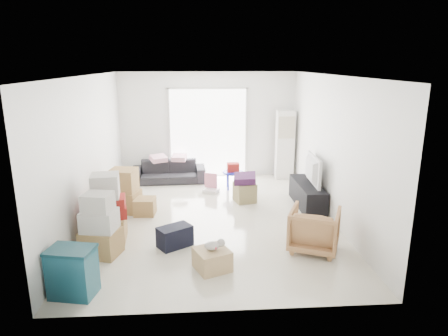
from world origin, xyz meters
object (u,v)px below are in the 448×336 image
object	(u,v)px
storage_bins	(73,272)
wood_crate	(212,259)
ac_tower	(285,145)
kids_table	(233,171)
sofa	(169,168)
television	(308,180)
armchair	(314,227)
tv_console	(307,195)
ottoman	(245,192)

from	to	relation	value
storage_bins	wood_crate	distance (m)	1.90
storage_bins	ac_tower	bearing A→B (deg)	53.35
kids_table	storage_bins	bearing A→B (deg)	-119.41
ac_tower	sofa	world-z (taller)	ac_tower
television	armchair	distance (m)	2.06
television	kids_table	bearing A→B (deg)	51.28
ac_tower	sofa	bearing A→B (deg)	-177.10
television	armchair	size ratio (longest dim) A/B	1.34
ac_tower	sofa	xyz separation A→B (m)	(-2.96, -0.15, -0.52)
television	armchair	world-z (taller)	armchair
kids_table	ac_tower	bearing A→B (deg)	30.66
tv_console	sofa	bearing A→B (deg)	147.08
ac_tower	storage_bins	world-z (taller)	ac_tower
wood_crate	sofa	bearing A→B (deg)	101.62
armchair	wood_crate	distance (m)	1.74
ac_tower	tv_console	bearing A→B (deg)	-88.64
ac_tower	armchair	xyz separation A→B (m)	(-0.39, -4.11, -0.49)
storage_bins	tv_console	bearing A→B (deg)	38.25
ac_tower	storage_bins	bearing A→B (deg)	-126.65
armchair	ottoman	distance (m)	2.51
sofa	storage_bins	xyz separation A→B (m)	(-0.89, -5.03, -0.03)
storage_bins	kids_table	distance (m)	4.99
tv_console	kids_table	distance (m)	1.94
wood_crate	ottoman	bearing A→B (deg)	74.15
sofa	ac_tower	bearing A→B (deg)	0.55
ottoman	kids_table	bearing A→B (deg)	100.74
television	armchair	xyz separation A→B (m)	(-0.44, -2.01, -0.18)
kids_table	wood_crate	bearing A→B (deg)	-99.59
sofa	wood_crate	world-z (taller)	sofa
armchair	wood_crate	world-z (taller)	armchair
armchair	kids_table	bearing A→B (deg)	-49.22
storage_bins	ottoman	world-z (taller)	storage_bins
tv_console	television	bearing A→B (deg)	0.00
sofa	wood_crate	xyz separation A→B (m)	(0.92, -4.47, -0.20)
sofa	kids_table	size ratio (longest dim) A/B	2.90
television	tv_console	bearing A→B (deg)	0.00
tv_console	kids_table	size ratio (longest dim) A/B	2.34
sofa	kids_table	distance (m)	1.71
tv_console	kids_table	xyz separation A→B (m)	(-1.45, 1.27, 0.20)
television	ac_tower	bearing A→B (deg)	3.83
ac_tower	television	world-z (taller)	ac_tower
armchair	ottoman	size ratio (longest dim) A/B	1.85
storage_bins	ottoman	bearing A→B (deg)	52.54
sofa	television	bearing A→B (deg)	-35.27
wood_crate	ac_tower	bearing A→B (deg)	66.17
ac_tower	wood_crate	distance (m)	5.11
tv_console	ottoman	bearing A→B (deg)	164.69
tv_console	television	size ratio (longest dim) A/B	1.44
sofa	kids_table	xyz separation A→B (m)	(1.56, -0.68, 0.09)
sofa	wood_crate	bearing A→B (deg)	-80.73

